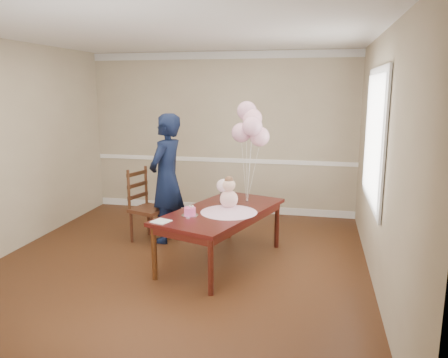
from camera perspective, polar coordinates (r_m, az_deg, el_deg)
floor at (r=5.38m, az=-6.21°, el=-11.25°), size 4.50×5.00×0.00m
ceiling at (r=5.00m, az=-6.93°, el=18.61°), size 4.50×5.00×0.02m
wall_back at (r=7.41m, az=-0.34°, el=5.94°), size 4.50×0.02×2.70m
wall_front at (r=2.81m, az=-23.06°, el=-4.54°), size 4.50×0.02×2.70m
wall_left at (r=6.11m, az=-27.00°, el=3.45°), size 0.02×5.00×2.70m
wall_right at (r=4.80m, az=19.86°, el=2.10°), size 0.02×5.00×2.70m
chair_rail_trim at (r=7.45m, az=-0.35°, el=2.49°), size 4.50×0.02×0.07m
crown_molding at (r=7.38m, az=-0.37°, el=15.87°), size 4.50×0.02×0.12m
baseboard_trim at (r=7.63m, az=-0.34°, el=-3.75°), size 4.50×0.02×0.12m
window_frame at (r=5.26m, az=19.08°, el=5.14°), size 0.02×1.66×1.56m
window_blinds at (r=5.26m, az=18.89°, el=5.16°), size 0.01×1.50×1.40m
dining_table_top at (r=5.27m, az=-0.37°, el=-4.26°), size 1.41×1.97×0.04m
table_apron at (r=5.29m, az=-0.37°, el=-4.95°), size 1.30×1.85×0.09m
table_leg_fl at (r=4.96m, az=-9.11°, el=-9.51°), size 0.08×0.08×0.62m
table_leg_fr at (r=4.54m, az=-1.76°, el=-11.39°), size 0.08×0.08×0.62m
table_leg_bl at (r=6.22m, az=0.64°, el=-4.95°), size 0.08×0.08×0.62m
table_leg_br at (r=5.89m, az=6.92°, el=-5.98°), size 0.08×0.08×0.62m
baby_skirt at (r=5.15m, az=0.64°, el=-3.87°), size 0.86×0.86×0.09m
baby_torso at (r=5.12m, az=0.64°, el=-2.63°), size 0.21×0.21×0.21m
baby_head at (r=5.08m, az=0.64°, el=-0.79°), size 0.15×0.15×0.15m
baby_hair at (r=5.07m, az=0.65°, el=-0.20°), size 0.11×0.11×0.11m
cake_platter at (r=5.04m, az=-4.48°, el=-4.74°), size 0.25×0.25×0.01m
birthday_cake at (r=5.03m, az=-4.48°, el=-4.22°), size 0.17×0.17×0.09m
cake_flower_a at (r=5.01m, az=-4.49°, el=-3.59°), size 0.03×0.03×0.03m
cake_flower_b at (r=5.01m, az=-4.13°, el=-3.58°), size 0.03×0.03×0.03m
rose_vase_near at (r=5.53m, az=-0.11°, el=-2.49°), size 0.11×0.11×0.14m
roses_near at (r=5.50m, az=-0.11°, el=-0.87°), size 0.17×0.17×0.17m
napkin at (r=4.85m, az=-8.21°, el=-5.48°), size 0.23×0.23×0.01m
balloon_weight at (r=5.63m, az=3.00°, el=-2.91°), size 0.05×0.05×0.02m
balloon_a at (r=5.52m, az=2.28°, el=6.07°), size 0.25×0.25×0.25m
balloon_b at (r=5.39m, az=3.72°, el=6.86°), size 0.25×0.25×0.25m
balloon_c at (r=5.53m, az=3.72°, el=7.91°), size 0.25×0.25×0.25m
balloon_d at (r=5.58m, az=3.00°, el=8.87°), size 0.25×0.25×0.25m
balloon_e at (r=5.48m, az=4.68°, el=5.54°), size 0.25×0.25×0.25m
balloon_ribbon_a at (r=5.57m, az=2.64°, el=0.86°), size 0.08×0.03×0.74m
balloon_ribbon_b at (r=5.50m, az=3.34°, el=1.19°), size 0.07×0.07×0.83m
balloon_ribbon_c at (r=5.57m, az=3.35°, el=1.78°), size 0.05×0.08×0.92m
balloon_ribbon_d at (r=5.59m, az=2.99°, el=2.28°), size 0.04×0.11×1.01m
balloon_ribbon_e at (r=5.55m, az=3.82°, el=0.58°), size 0.14×0.02×0.69m
dining_chair_seat at (r=6.15m, az=-9.72°, el=-3.95°), size 0.56×0.56×0.05m
chair_leg_fl at (r=6.21m, az=-12.00°, el=-6.17°), size 0.05×0.05×0.43m
chair_leg_fr at (r=5.98m, az=-9.42°, el=-6.76°), size 0.05×0.05×0.43m
chair_leg_bl at (r=6.46m, az=-9.85°, el=-5.36°), size 0.05×0.05×0.43m
chair_leg_br at (r=6.25m, az=-7.31°, el=-5.89°), size 0.05×0.05×0.43m
chair_back_post_l at (r=6.08m, az=-12.34°, el=-1.42°), size 0.05×0.05×0.56m
chair_back_post_r at (r=6.34m, az=-10.15°, el=-0.80°), size 0.05×0.05×0.56m
chair_slat_low at (r=6.24m, az=-11.18°, el=-2.18°), size 0.15×0.39×0.05m
chair_slat_mid at (r=6.20m, az=-11.24°, el=-0.74°), size 0.15×0.39×0.05m
chair_slat_top at (r=6.17m, az=-11.30°, el=0.71°), size 0.15×0.39×0.05m
woman at (r=6.04m, az=-7.51°, el=0.08°), size 0.54×0.71×1.77m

